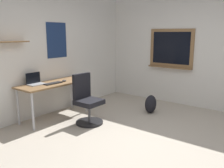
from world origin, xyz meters
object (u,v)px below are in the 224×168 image
at_px(computer_mouse, 64,81).
at_px(coffee_mug, 77,76).
at_px(backpack, 151,104).
at_px(desk, 54,86).
at_px(keyboard, 53,83).
at_px(office_chair, 87,102).
at_px(laptop, 35,82).

relative_size(computer_mouse, coffee_mug, 1.13).
bearing_deg(backpack, desk, 135.70).
bearing_deg(keyboard, office_chair, -68.37).
bearing_deg(coffee_mug, keyboard, -175.96).
height_order(office_chair, laptop, laptop).
height_order(office_chair, coffee_mug, office_chair).
bearing_deg(keyboard, backpack, -41.37).
xyz_separation_m(desk, laptop, (-0.33, 0.14, 0.13)).
relative_size(keyboard, backpack, 0.94).
xyz_separation_m(desk, computer_mouse, (0.21, -0.07, 0.09)).
bearing_deg(computer_mouse, laptop, 158.17).
height_order(office_chair, computer_mouse, office_chair).
height_order(office_chair, keyboard, office_chair).
bearing_deg(coffee_mug, desk, 177.91).
bearing_deg(laptop, keyboard, -39.94).
bearing_deg(office_chair, keyboard, 111.63).
distance_m(office_chair, keyboard, 0.77).
height_order(laptop, keyboard, laptop).
bearing_deg(keyboard, coffee_mug, 4.04).
relative_size(desk, computer_mouse, 14.11).
height_order(computer_mouse, backpack, computer_mouse).
bearing_deg(desk, laptop, 156.74).
xyz_separation_m(laptop, computer_mouse, (0.54, -0.22, -0.04)).
bearing_deg(backpack, keyboard, 138.63).
bearing_deg(computer_mouse, coffee_mug, 6.67).
bearing_deg(laptop, desk, -23.26).
height_order(desk, office_chair, office_chair).
relative_size(desk, keyboard, 3.97).
xyz_separation_m(computer_mouse, coffee_mug, (0.43, 0.05, 0.03)).
height_order(computer_mouse, coffee_mug, coffee_mug).
relative_size(office_chair, backpack, 2.41).
bearing_deg(laptop, office_chair, -59.26).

